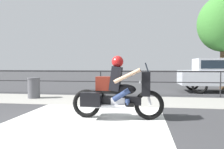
% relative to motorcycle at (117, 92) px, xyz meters
% --- Properties ---
extents(ground_plane, '(120.00, 120.00, 0.00)m').
position_rel_motorcycle_xyz_m(ground_plane, '(-1.26, -0.60, -0.67)').
color(ground_plane, '#38383A').
extents(sidewalk_band, '(44.00, 2.40, 0.01)m').
position_rel_motorcycle_xyz_m(sidewalk_band, '(-1.26, 2.80, -0.67)').
color(sidewalk_band, '#99968E').
rests_on(sidewalk_band, ground).
extents(crosswalk_band, '(3.71, 6.00, 0.01)m').
position_rel_motorcycle_xyz_m(crosswalk_band, '(-0.68, -0.80, -0.67)').
color(crosswalk_band, silver).
rests_on(crosswalk_band, ground).
extents(fence_railing, '(36.00, 0.05, 1.10)m').
position_rel_motorcycle_xyz_m(fence_railing, '(-1.26, 4.31, 0.20)').
color(fence_railing, '#232326').
rests_on(fence_railing, ground).
extents(motorcycle, '(2.27, 0.76, 1.56)m').
position_rel_motorcycle_xyz_m(motorcycle, '(0.00, 0.00, 0.00)').
color(motorcycle, black).
rests_on(motorcycle, ground).
extents(parked_car, '(4.22, 1.74, 1.68)m').
position_rel_motorcycle_xyz_m(parked_car, '(4.48, 6.15, 0.29)').
color(parked_car, '#B7BCC4').
rests_on(parked_car, ground).
extents(trash_bin, '(0.50, 0.50, 0.84)m').
position_rel_motorcycle_xyz_m(trash_bin, '(-3.74, 2.92, -0.25)').
color(trash_bin, '#515156').
rests_on(trash_bin, ground).
extents(tree_behind_sign, '(2.84, 2.84, 5.23)m').
position_rel_motorcycle_xyz_m(tree_behind_sign, '(5.05, 7.62, 2.96)').
color(tree_behind_sign, brown).
rests_on(tree_behind_sign, ground).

